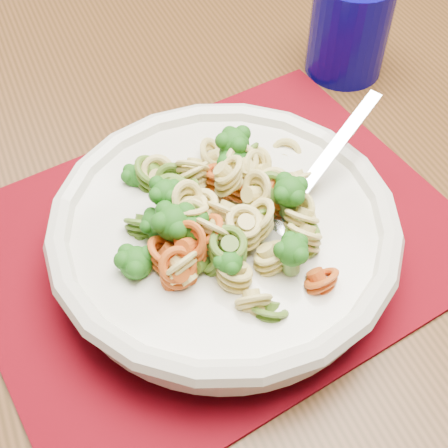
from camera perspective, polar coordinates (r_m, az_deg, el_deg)
name	(u,v)px	position (r m, az deg, el deg)	size (l,w,h in m)	color
dining_table	(215,241)	(0.66, -0.81, -1.60)	(1.42, 0.98, 0.72)	#523017
placemat	(218,240)	(0.54, -0.55, -1.46)	(0.40, 0.31, 0.00)	#64040E
pasta_bowl	(224,231)	(0.50, 0.00, -0.62)	(0.28, 0.28, 0.05)	silver
pasta_broccoli_heap	(224,219)	(0.49, 0.00, 0.45)	(0.24, 0.24, 0.06)	#DECD6E
fork	(281,218)	(0.49, 5.26, 0.59)	(0.19, 0.02, 0.01)	silver
tumbler	(349,27)	(0.70, 11.39, 17.24)	(0.08, 0.08, 0.10)	#06045B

